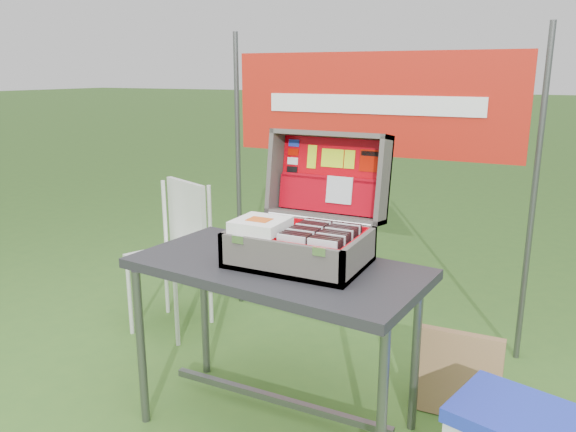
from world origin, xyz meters
The scene contains 93 objects.
ground centered at (0.00, 0.00, 0.00)m, with size 80.00×80.00×0.00m, color #386223.
table centered at (-0.02, 0.02, 0.36)m, with size 1.17×0.58×0.73m, color #29292D, non-canonical shape.
table_top centered at (-0.02, 0.02, 0.71)m, with size 1.17×0.58×0.04m, color #29292D.
table_leg_fl centered at (-0.54, -0.22, 0.34)m, with size 0.04×0.04×0.69m, color #59595B.
table_leg_fr centered at (0.51, -0.22, 0.34)m, with size 0.04×0.04×0.69m, color #59595B.
table_leg_bl centered at (-0.54, 0.25, 0.34)m, with size 0.04×0.04×0.69m, color #59595B.
table_leg_br centered at (0.51, 0.25, 0.34)m, with size 0.04×0.04×0.69m, color #59595B.
table_brace centered at (-0.02, 0.02, 0.12)m, with size 1.02×0.03×0.03m, color #59595B.
suitcase centered at (0.06, 0.12, 0.98)m, with size 0.52×0.53×0.49m, color #5B554E, non-canonical shape.
suitcase_base_bottom centered at (0.06, 0.06, 0.74)m, with size 0.52×0.37×0.02m, color #5B554E.
suitcase_base_wall_front centered at (0.06, -0.12, 0.80)m, with size 0.52×0.02×0.14m, color #5B554E.
suitcase_base_wall_back centered at (0.06, 0.23, 0.80)m, with size 0.52×0.02×0.14m, color #5B554E.
suitcase_base_wall_left centered at (-0.18, 0.06, 0.80)m, with size 0.02×0.37×0.14m, color #5B554E.
suitcase_base_wall_right centered at (0.31, 0.06, 0.80)m, with size 0.02×0.37×0.14m, color #5B554E.
suitcase_liner_floor centered at (0.06, 0.06, 0.75)m, with size 0.48×0.33×0.01m, color red.
suitcase_latch_left centered at (-0.10, -0.13, 0.86)m, with size 0.05×0.01×0.03m, color silver.
suitcase_latch_right centered at (0.23, -0.13, 0.86)m, with size 0.05×0.01×0.03m, color silver.
suitcase_hinge centered at (0.06, 0.24, 0.87)m, with size 0.02×0.02×0.47m, color silver.
suitcase_lid_back centered at (0.06, 0.40, 1.03)m, with size 0.52×0.37×0.02m, color #5B554E.
suitcase_lid_rim_far centered at (0.06, 0.37, 1.21)m, with size 0.52×0.02×0.14m, color #5B554E.
suitcase_lid_rim_near centered at (0.06, 0.31, 0.87)m, with size 0.52×0.02×0.14m, color #5B554E.
suitcase_lid_rim_left centered at (-0.18, 0.34, 1.04)m, with size 0.02×0.37×0.14m, color #5B554E.
suitcase_lid_rim_right centered at (0.31, 0.34, 1.04)m, with size 0.02×0.37×0.14m, color #5B554E.
suitcase_lid_liner centered at (0.06, 0.39, 1.03)m, with size 0.47×0.33×0.01m, color red.
suitcase_liner_wall_front centered at (0.06, -0.10, 0.81)m, with size 0.48×0.01×0.12m, color red.
suitcase_liner_wall_back centered at (0.06, 0.22, 0.81)m, with size 0.48×0.01×0.12m, color red.
suitcase_liner_wall_left centered at (-0.17, 0.06, 0.81)m, with size 0.01×0.33×0.12m, color red.
suitcase_liner_wall_right centered at (0.30, 0.06, 0.81)m, with size 0.01×0.33×0.12m, color red.
suitcase_lid_pocket centered at (0.06, 0.35, 0.95)m, with size 0.46×0.15×0.03m, color #A40310.
suitcase_pocket_edge centered at (0.06, 0.36, 1.02)m, with size 0.45×0.02×0.02m, color #A40310.
suitcase_pocket_cd centered at (0.12, 0.34, 0.98)m, with size 0.12×0.12×0.01m, color silver.
lid_sticker_cc_a centered at (-0.13, 0.40, 1.16)m, with size 0.05×0.03×0.00m, color #1933B2.
lid_sticker_cc_b centered at (-0.13, 0.39, 1.12)m, with size 0.05×0.03×0.00m, color #B30F00.
lid_sticker_cc_c centered at (-0.13, 0.39, 1.08)m, with size 0.05×0.03×0.00m, color white.
lid_sticker_cc_d centered at (-0.13, 0.38, 1.04)m, with size 0.05×0.03×0.00m, color black.
lid_card_neon_tall centered at (-0.03, 0.39, 1.11)m, with size 0.04×0.10×0.00m, color #CFF518.
lid_card_neon_main centered at (0.06, 0.39, 1.11)m, with size 0.10×0.08×0.00m, color #CFF518.
lid_card_neon_small centered at (0.14, 0.39, 1.11)m, with size 0.05×0.08×0.00m, color #CFF518.
lid_sticker_band centered at (0.24, 0.39, 1.11)m, with size 0.09×0.09×0.00m, color #B30F00.
lid_sticker_band_bar centered at (0.24, 0.40, 1.14)m, with size 0.08×0.02×0.00m, color black.
cd_left_0 centered at (0.10, -0.08, 0.82)m, with size 0.11×0.01×0.13m, color silver.
cd_left_1 centered at (0.10, -0.06, 0.82)m, with size 0.11×0.01×0.13m, color black.
cd_left_2 centered at (0.10, -0.04, 0.82)m, with size 0.11×0.01×0.13m, color black.
cd_left_3 centered at (0.10, -0.02, 0.82)m, with size 0.11×0.01×0.13m, color black.
cd_left_4 centered at (0.10, 0.00, 0.82)m, with size 0.11×0.01×0.13m, color silver.
cd_left_5 centered at (0.10, 0.02, 0.82)m, with size 0.11×0.01×0.13m, color black.
cd_left_6 centered at (0.10, 0.04, 0.82)m, with size 0.11×0.01×0.13m, color black.
cd_left_7 centered at (0.10, 0.06, 0.82)m, with size 0.11×0.01×0.13m, color black.
cd_left_8 centered at (0.10, 0.08, 0.82)m, with size 0.11×0.01×0.13m, color silver.
cd_left_9 centered at (0.10, 0.10, 0.82)m, with size 0.11×0.01×0.13m, color black.
cd_left_10 centered at (0.10, 0.12, 0.82)m, with size 0.11×0.01×0.13m, color black.
cd_left_11 centered at (0.10, 0.14, 0.82)m, with size 0.11×0.01×0.13m, color black.
cd_left_12 centered at (0.10, 0.16, 0.82)m, with size 0.11×0.01×0.13m, color silver.
cd_left_13 centered at (0.10, 0.18, 0.82)m, with size 0.11×0.01×0.13m, color black.
cd_right_0 centered at (0.22, -0.08, 0.82)m, with size 0.11×0.01×0.13m, color silver.
cd_right_1 centered at (0.22, -0.06, 0.82)m, with size 0.11×0.01×0.13m, color black.
cd_right_2 centered at (0.22, -0.04, 0.82)m, with size 0.11×0.01×0.13m, color black.
cd_right_3 centered at (0.22, -0.02, 0.82)m, with size 0.11×0.01×0.13m, color black.
cd_right_4 centered at (0.22, 0.00, 0.82)m, with size 0.11×0.01×0.13m, color silver.
cd_right_5 centered at (0.22, 0.02, 0.82)m, with size 0.11×0.01×0.13m, color black.
cd_right_6 centered at (0.22, 0.04, 0.82)m, with size 0.11×0.01×0.13m, color black.
cd_right_7 centered at (0.22, 0.06, 0.82)m, with size 0.11×0.01×0.13m, color black.
cd_right_8 centered at (0.22, 0.08, 0.82)m, with size 0.11×0.01×0.13m, color silver.
cd_right_9 centered at (0.22, 0.10, 0.82)m, with size 0.11×0.01×0.13m, color black.
cd_right_10 centered at (0.22, 0.12, 0.82)m, with size 0.11×0.01×0.13m, color black.
cd_right_11 centered at (0.22, 0.14, 0.82)m, with size 0.11×0.01×0.13m, color black.
cd_right_12 centered at (0.22, 0.16, 0.82)m, with size 0.11×0.01×0.13m, color silver.
cd_right_13 centered at (0.22, 0.18, 0.82)m, with size 0.11×0.01×0.13m, color black.
songbook_0 centered at (-0.07, -0.01, 0.87)m, with size 0.19×0.19×0.01m, color white.
songbook_1 centered at (-0.07, -0.01, 0.87)m, with size 0.19×0.19×0.01m, color white.
songbook_2 centered at (-0.07, -0.01, 0.88)m, with size 0.19×0.19×0.01m, color white.
songbook_3 centered at (-0.07, -0.01, 0.88)m, with size 0.19×0.19×0.01m, color white.
songbook_4 centered at (-0.07, -0.01, 0.89)m, with size 0.19×0.19×0.01m, color white.
songbook_5 centered at (-0.07, -0.01, 0.89)m, with size 0.19×0.19×0.01m, color white.
songbook_6 centered at (-0.07, -0.01, 0.90)m, with size 0.19×0.19×0.01m, color white.
songbook_7 centered at (-0.07, -0.01, 0.90)m, with size 0.19×0.19×0.01m, color white.
songbook_8 centered at (-0.07, -0.01, 0.91)m, with size 0.19×0.19×0.01m, color white.
songbook_graphic centered at (-0.07, -0.02, 0.91)m, with size 0.09×0.07×0.00m, color #D85919.
cooler_lid centered at (0.94, -0.05, 0.36)m, with size 0.43×0.33×0.05m, color #1E32BA.
chair centered at (-1.01, 0.57, 0.43)m, with size 0.39×0.43×0.85m, color silver, non-canonical shape.
chair_seat centered at (-1.01, 0.57, 0.44)m, with size 0.39×0.39×0.03m, color silver.
chair_backrest centered at (-1.01, 0.76, 0.65)m, with size 0.39×0.03×0.41m, color silver.
chair_leg_fl centered at (-1.17, 0.41, 0.22)m, with size 0.02×0.02×0.44m, color silver.
chair_leg_fr centered at (-0.84, 0.41, 0.22)m, with size 0.02×0.02×0.44m, color silver.
chair_leg_bl centered at (-1.17, 0.74, 0.22)m, with size 0.02×0.02×0.44m, color silver.
chair_leg_br centered at (-0.84, 0.74, 0.22)m, with size 0.02×0.02×0.44m, color silver.
chair_upright_left centered at (-1.17, 0.76, 0.64)m, with size 0.02×0.02×0.41m, color silver.
chair_upright_right centered at (-0.84, 0.76, 0.64)m, with size 0.02×0.02×0.41m, color silver.
cardboard_box centered at (0.65, 0.44, 0.19)m, with size 0.36×0.06×0.38m, color #99734E.
banner_post_left centered at (-0.85, 1.10, 0.85)m, with size 0.03×0.03×1.70m, color #59595B.
banner_post_right centered at (0.85, 1.10, 0.85)m, with size 0.03×0.03×1.70m, color #59595B.
banner centered at (0.00, 1.09, 1.30)m, with size 1.60×0.01×0.55m, color #AD1A0F.
banner_text centered at (0.00, 1.08, 1.30)m, with size 1.20×0.00×0.10m, color white.
Camera 1 is at (0.97, -1.86, 1.47)m, focal length 35.00 mm.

